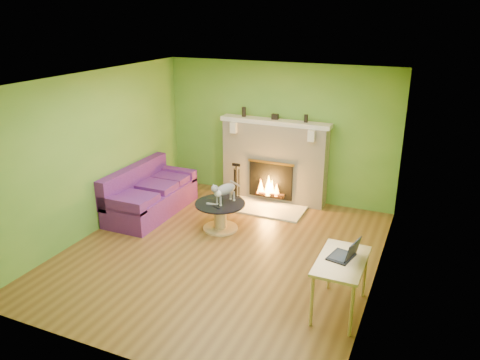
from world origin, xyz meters
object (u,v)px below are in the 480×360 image
object	(u,v)px
sofa	(149,195)
coffee_table	(220,214)
cat	(226,192)
desk	(341,266)

from	to	relation	value
sofa	coffee_table	size ratio (longest dim) A/B	2.24
sofa	cat	xyz separation A→B (m)	(1.57, -0.07, 0.34)
cat	sofa	bearing A→B (deg)	-162.28
coffee_table	desk	bearing A→B (deg)	-32.22
sofa	coffee_table	xyz separation A→B (m)	(1.49, -0.12, -0.05)
desk	cat	distance (m)	2.70
cat	desk	bearing A→B (deg)	-13.74
desk	cat	bearing A→B (deg)	145.98
sofa	cat	world-z (taller)	cat
sofa	cat	distance (m)	1.61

